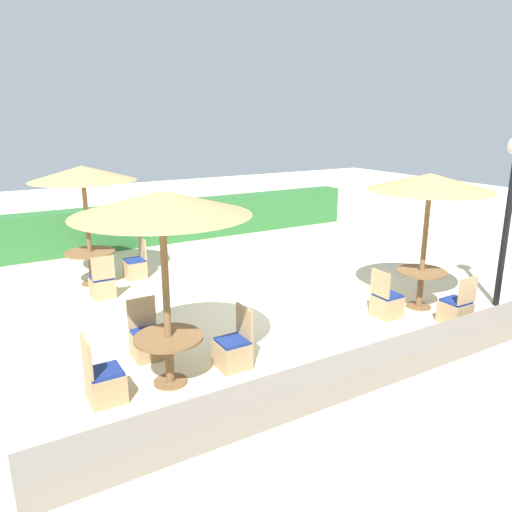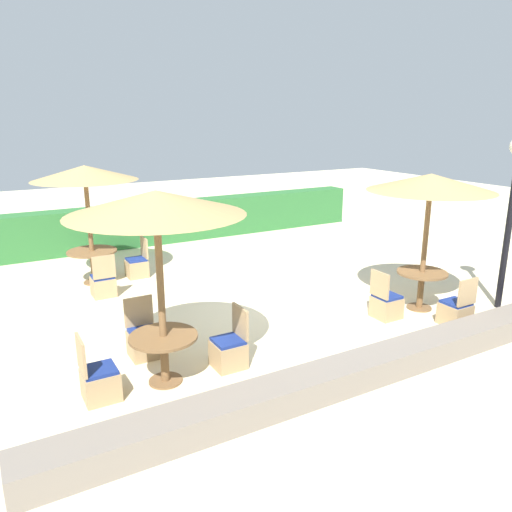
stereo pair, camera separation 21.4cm
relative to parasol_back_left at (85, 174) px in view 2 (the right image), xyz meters
name	(u,v)px [view 2 (the right image)]	position (x,y,z in m)	size (l,w,h in m)	color
ground_plane	(271,306)	(2.73, -3.25, -2.47)	(40.00, 40.00, 0.00)	beige
hedge_row	(165,222)	(2.73, 2.87, -1.87)	(13.00, 0.70, 1.20)	#2D6B33
stone_border	(382,363)	(2.73, -6.39, -2.28)	(10.00, 0.56, 0.37)	slate
parasol_back_left	(85,174)	(0.00, 0.00, 0.00)	(2.25, 2.25, 2.65)	brown
round_table_back_left	(92,257)	(0.00, 0.00, -1.87)	(1.09, 1.09, 0.76)	brown
patio_chair_back_left_south	(103,284)	(-0.02, -0.99, -2.21)	(0.46, 0.46, 0.93)	tan
patio_chair_back_left_east	(137,266)	(0.99, -0.05, -2.21)	(0.46, 0.46, 0.93)	tan
parasol_front_right	(431,183)	(5.23, -4.79, 0.00)	(2.34, 2.34, 2.65)	brown
round_table_front_right	(421,281)	(5.23, -4.79, -1.90)	(0.96, 0.96, 0.76)	brown
patio_chair_front_right_south	(456,311)	(5.17, -5.68, -2.21)	(0.46, 0.46, 0.93)	tan
patio_chair_front_right_west	(386,304)	(4.31, -4.80, -2.21)	(0.46, 0.46, 0.93)	tan
parasol_front_left	(156,204)	(-0.10, -5.00, 0.10)	(2.36, 2.36, 2.75)	brown
round_table_front_left	(164,347)	(-0.10, -5.00, -1.92)	(0.96, 0.96, 0.72)	brown
patio_chair_front_left_north	(144,340)	(-0.11, -4.07, -2.21)	(0.46, 0.46, 0.93)	tan
patio_chair_front_left_east	(229,350)	(0.90, -5.05, -2.21)	(0.46, 0.46, 0.93)	tan
patio_chair_front_left_west	(99,381)	(-1.02, -4.99, -2.21)	(0.46, 0.46, 0.93)	tan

